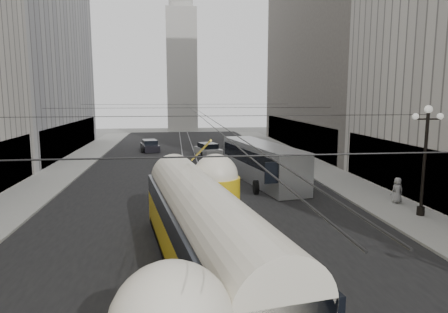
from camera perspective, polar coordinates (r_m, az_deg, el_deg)
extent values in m
cube|color=black|center=(36.18, -4.41, -2.57)|extent=(20.00, 85.00, 0.02)
cube|color=gray|center=(40.93, -21.68, -1.74)|extent=(4.00, 72.00, 0.15)
cube|color=gray|center=(41.83, 12.01, -1.09)|extent=(4.00, 72.00, 0.15)
cube|color=gray|center=(36.16, -5.60, -2.59)|extent=(0.12, 85.00, 0.04)
cube|color=gray|center=(36.22, -3.23, -2.54)|extent=(0.12, 85.00, 0.04)
cube|color=#999999|center=(54.63, -27.69, 15.05)|extent=(12.00, 28.00, 28.00)
cube|color=black|center=(52.71, -20.70, 2.65)|extent=(0.10, 25.20, 3.60)
cube|color=black|center=(29.86, 24.64, -1.86)|extent=(0.10, 18.00, 3.60)
cube|color=#514C47|center=(56.03, 16.51, 17.55)|extent=(12.00, 32.00, 32.00)
cube|color=black|center=(53.52, 10.00, 3.16)|extent=(0.10, 28.80, 3.60)
cube|color=#B2AFA8|center=(83.11, -6.04, 12.08)|extent=(6.00, 6.00, 24.00)
cylinder|color=black|center=(25.58, 26.69, -1.03)|extent=(0.18, 0.18, 6.00)
cylinder|color=black|center=(26.14, 26.28, -6.98)|extent=(0.44, 0.44, 0.50)
cylinder|color=black|center=(25.31, 27.09, 4.78)|extent=(1.60, 0.08, 0.08)
sphere|color=white|center=(25.29, 27.18, 6.02)|extent=(0.44, 0.44, 0.44)
sphere|color=white|center=(24.89, 25.68, 5.17)|extent=(0.36, 0.36, 0.36)
sphere|color=white|center=(25.73, 28.51, 5.07)|extent=(0.36, 0.36, 0.36)
cylinder|color=black|center=(7.20, 5.45, 0.12)|extent=(25.00, 0.03, 0.03)
cylinder|color=black|center=(21.04, -2.79, 5.80)|extent=(25.00, 0.03, 0.03)
cylinder|color=black|center=(35.00, -4.49, 6.95)|extent=(25.00, 0.03, 0.03)
cylinder|color=black|center=(48.99, -5.22, 7.44)|extent=(25.00, 0.03, 0.03)
cylinder|color=black|center=(39.00, -4.75, 6.83)|extent=(0.03, 72.00, 0.03)
cylinder|color=black|center=(39.02, -4.16, 6.84)|extent=(0.03, 72.00, 0.03)
cube|color=gold|center=(15.95, -2.81, -13.17)|extent=(5.15, 15.28, 1.82)
cube|color=black|center=(16.29, -2.79, -15.97)|extent=(5.08, 14.83, 0.32)
cube|color=black|center=(15.55, -2.85, -9.13)|extent=(5.13, 15.06, 0.91)
cylinder|color=silver|center=(15.45, -2.86, -7.99)|extent=(4.80, 15.00, 2.47)
cylinder|color=gold|center=(22.95, -1.20, -6.01)|extent=(2.79, 2.79, 2.47)
sphere|color=silver|center=(22.65, -1.21, -2.86)|extent=(2.58, 2.58, 2.58)
cube|color=#AFB2B5|center=(32.95, 5.37, -0.85)|extent=(4.75, 12.73, 3.12)
cube|color=black|center=(32.87, 5.38, 0.04)|extent=(4.69, 12.30, 1.14)
cube|color=black|center=(26.98, 8.18, -2.25)|extent=(2.37, 0.52, 1.45)
cylinder|color=black|center=(28.89, 4.58, -4.41)|extent=(0.30, 1.04, 1.04)
cylinder|color=black|center=(29.52, 9.54, -4.22)|extent=(0.30, 1.04, 1.04)
cylinder|color=black|center=(36.95, 2.00, -1.49)|extent=(0.30, 1.04, 1.04)
cylinder|color=black|center=(37.44, 5.93, -1.40)|extent=(0.30, 1.04, 1.04)
cube|color=silver|center=(47.22, -2.31, 0.73)|extent=(3.17, 5.10, 0.84)
cube|color=black|center=(47.14, -2.32, 1.45)|extent=(2.36, 2.98, 0.80)
cylinder|color=black|center=(45.59, -3.25, 0.22)|extent=(0.22, 0.68, 0.68)
cylinder|color=black|center=(45.73, -1.05, 0.26)|extent=(0.22, 0.68, 0.68)
cylinder|color=black|center=(48.78, -3.50, 0.78)|extent=(0.22, 0.68, 0.68)
cylinder|color=black|center=(48.92, -1.44, 0.82)|extent=(0.22, 0.68, 0.68)
cube|color=black|center=(51.95, -10.54, 1.30)|extent=(2.78, 4.89, 0.82)
cube|color=black|center=(51.88, -10.56, 1.94)|extent=(2.14, 2.81, 0.77)
cylinder|color=black|center=(50.48, -11.61, 0.87)|extent=(0.22, 0.65, 0.65)
cylinder|color=black|center=(50.37, -9.68, 0.91)|extent=(0.22, 0.65, 0.65)
cylinder|color=black|center=(53.57, -11.35, 1.33)|extent=(0.22, 0.65, 0.65)
cylinder|color=black|center=(53.47, -9.53, 1.36)|extent=(0.22, 0.65, 0.65)
imported|color=gray|center=(28.24, 23.52, -4.45)|extent=(0.88, 0.61, 1.68)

